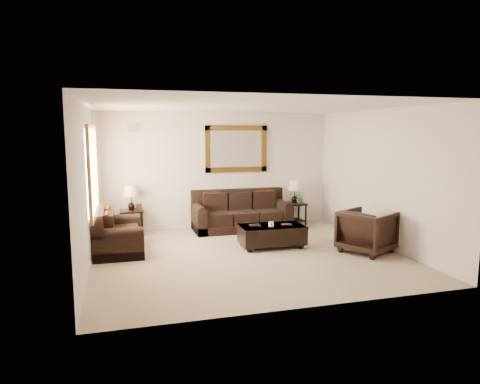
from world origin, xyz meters
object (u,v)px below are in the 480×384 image
object	(u,v)px
end_table_right	(295,196)
coffee_table	(272,234)
sofa	(241,215)
loveseat	(116,236)
end_table_left	(131,202)
armchair	(367,229)

from	to	relation	value
end_table_right	coffee_table	world-z (taller)	end_table_right
sofa	loveseat	size ratio (longest dim) A/B	1.50
end_table_left	armchair	distance (m)	4.98
end_table_right	coffee_table	distance (m)	2.25
loveseat	armchair	world-z (taller)	armchair
end_table_left	end_table_right	size ratio (longest dim) A/B	1.02
end_table_right	coffee_table	size ratio (longest dim) A/B	0.83
loveseat	end_table_right	bearing A→B (deg)	-72.33
loveseat	coffee_table	bearing A→B (deg)	-99.36
sofa	coffee_table	distance (m)	1.68
sofa	end_table_left	xyz separation A→B (m)	(-2.46, 0.15, 0.39)
loveseat	coffee_table	world-z (taller)	loveseat
sofa	armchair	world-z (taller)	sofa
loveseat	end_table_left	bearing A→B (deg)	-14.13
end_table_right	coffee_table	xyz separation A→B (m)	(-1.24, -1.82, -0.44)
coffee_table	end_table_right	bearing A→B (deg)	57.62
coffee_table	loveseat	bearing A→B (deg)	172.51
sofa	armchair	size ratio (longest dim) A/B	2.49
sofa	end_table_left	distance (m)	2.49
sofa	loveseat	world-z (taller)	sofa
coffee_table	armchair	bearing A→B (deg)	-25.80
armchair	coffee_table	bearing A→B (deg)	34.74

